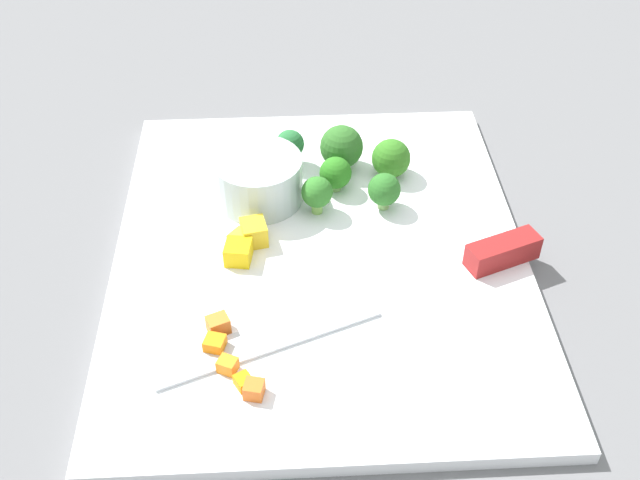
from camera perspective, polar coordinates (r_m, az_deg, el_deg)
ground_plane at (r=0.65m, az=0.00°, el=-1.45°), size 4.00×4.00×0.00m
cutting_board at (r=0.65m, az=0.00°, el=-1.06°), size 0.42×0.35×0.01m
prep_bowl at (r=0.68m, az=-4.67°, el=4.60°), size 0.08×0.08×0.04m
chef_knife at (r=0.61m, az=8.02°, el=-2.97°), size 0.14×0.32×0.02m
carrot_dice_0 at (r=0.54m, az=-5.00°, el=-11.16°), size 0.02×0.02×0.01m
carrot_dice_1 at (r=0.54m, az=-5.79°, el=-10.59°), size 0.02×0.02×0.01m
carrot_dice_2 at (r=0.55m, az=-6.99°, el=-9.35°), size 0.02×0.02×0.01m
carrot_dice_3 at (r=0.58m, az=-7.69°, el=-6.36°), size 0.02×0.02×0.01m
carrot_dice_4 at (r=0.56m, az=-7.93°, el=-7.81°), size 0.02×0.02×0.01m
pepper_dice_0 at (r=0.64m, az=-5.01°, el=0.57°), size 0.03×0.02×0.02m
pepper_dice_1 at (r=0.64m, az=-6.03°, el=-0.06°), size 0.02×0.02×0.01m
pepper_dice_2 at (r=0.63m, az=-6.19°, el=-0.91°), size 0.03×0.02×0.02m
broccoli_floret_0 at (r=0.72m, az=1.63°, el=7.01°), size 0.04×0.04×0.04m
broccoli_floret_1 at (r=0.69m, az=1.18°, el=5.05°), size 0.03×0.03×0.03m
broccoli_floret_2 at (r=0.67m, az=4.86°, el=3.78°), size 0.03×0.03×0.03m
broccoli_floret_3 at (r=0.67m, az=0.08°, el=3.58°), size 0.03×0.03×0.04m
broccoli_floret_4 at (r=0.72m, az=-2.28°, el=7.18°), size 0.03×0.03×0.04m
broccoli_floret_5 at (r=0.71m, az=5.38°, el=6.13°), size 0.04×0.04×0.04m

